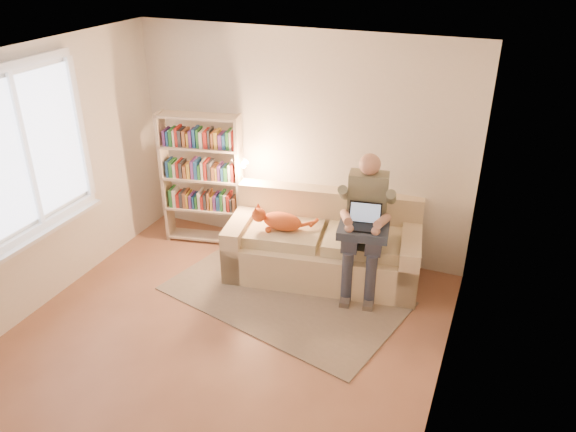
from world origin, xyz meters
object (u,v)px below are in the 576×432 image
at_px(sofa, 324,247).
at_px(person, 365,217).
at_px(laptop, 365,220).
at_px(cat, 277,220).
at_px(bookshelf, 202,173).

bearing_deg(sofa, person, -19.30).
bearing_deg(laptop, sofa, 147.82).
distance_m(sofa, person, 0.70).
distance_m(sofa, laptop, 0.76).
bearing_deg(cat, sofa, 14.79).
relative_size(sofa, laptop, 5.95).
distance_m(laptop, bookshelf, 2.15).
relative_size(laptop, bookshelf, 0.23).
xyz_separation_m(sofa, bookshelf, (-1.62, 0.16, 0.58)).
height_order(sofa, person, person).
relative_size(person, cat, 2.27).
bearing_deg(laptop, bookshelf, 160.64).
bearing_deg(sofa, bookshelf, 164.87).
xyz_separation_m(person, cat, (-0.95, -0.14, -0.17)).
relative_size(person, bookshelf, 0.91).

